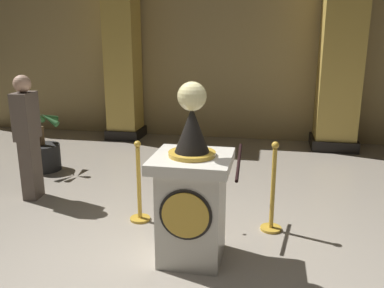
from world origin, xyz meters
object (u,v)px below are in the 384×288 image
at_px(pedestal_clock, 192,194).
at_px(bystander_guest, 28,135).
at_px(potted_palm_left, 43,152).
at_px(stanchion_far, 139,193).
at_px(stanchion_near, 272,200).

xyz_separation_m(pedestal_clock, bystander_guest, (-2.41, 1.11, 0.20)).
bearing_deg(potted_palm_left, stanchion_far, -35.16).
relative_size(potted_palm_left, bystander_guest, 0.61).
xyz_separation_m(pedestal_clock, stanchion_far, (-0.77, 0.71, -0.34)).
xyz_separation_m(stanchion_near, stanchion_far, (-1.54, -0.04, -0.02)).
xyz_separation_m(stanchion_near, bystander_guest, (-3.18, 0.35, 0.52)).
bearing_deg(pedestal_clock, stanchion_far, 137.31).
xyz_separation_m(potted_palm_left, bystander_guest, (0.49, -1.10, 0.57)).
distance_m(stanchion_near, potted_palm_left, 3.94).
xyz_separation_m(pedestal_clock, potted_palm_left, (-2.90, 2.21, -0.37)).
distance_m(stanchion_near, stanchion_far, 1.54).
bearing_deg(bystander_guest, pedestal_clock, -24.62).
height_order(pedestal_clock, potted_palm_left, pedestal_clock).
bearing_deg(stanchion_far, stanchion_near, 1.60).
bearing_deg(stanchion_near, pedestal_clock, -135.45).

